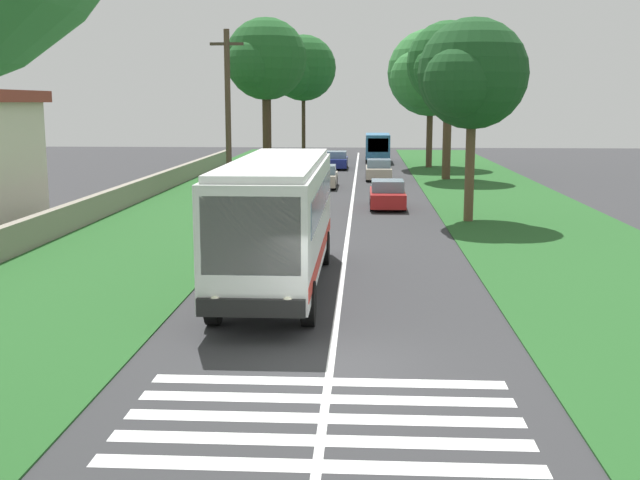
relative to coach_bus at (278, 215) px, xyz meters
The scene contains 18 objects.
ground 7.44m from the coach_bus, 165.36° to the right, with size 160.00×160.00×0.00m, color #333335.
grass_verge_left 10.55m from the coach_bus, 38.28° to the left, with size 120.00×8.00×0.04m, color #235623.
grass_verge_right 13.05m from the coach_bus, 50.96° to the right, with size 120.00×8.00×0.04m, color #235623.
centre_line 8.58m from the coach_bus, 12.52° to the right, with size 110.00×0.16×0.01m, color silver.
coach_bus is the anchor object (origin of this frame).
zebra_crossing 9.98m from the coach_bus, 169.36° to the right, with size 4.05×6.80×0.01m.
trailing_car_0 18.38m from the coach_bus, 11.43° to the right, with size 4.30×1.78×1.43m.
trailing_car_1 27.65m from the coach_bus, ahead, with size 4.30×1.78×1.43m.
trailing_car_2 33.22m from the coach_bus, ahead, with size 4.30×1.78×1.43m.
trailing_car_3 42.11m from the coach_bus, ahead, with size 4.30×1.78×1.43m.
trailing_minibus_0 49.61m from the coach_bus, ahead, with size 6.00×2.14×2.53m.
roadside_tree_left_1 56.01m from the coach_bus, ahead, with size 7.63×6.41×11.73m.
roadside_tree_left_2 26.73m from the coach_bus, ahead, with size 5.65×4.87×10.28m.
roadside_tree_right_0 15.82m from the coach_bus, 27.54° to the right, with size 5.85×4.85×8.95m.
roadside_tree_right_1 44.74m from the coach_bus, ahead, with size 8.69×7.02×11.18m.
roadside_tree_right_2 34.95m from the coach_bus, 13.48° to the right, with size 6.65×5.77×10.80m.
utility_pole 11.77m from the coach_bus, 16.56° to the left, with size 0.24×1.40×8.27m.
roadside_wall 16.44m from the coach_bus, 36.78° to the left, with size 70.00×0.40×1.12m, color gray.
Camera 1 is at (-15.44, -0.66, 5.31)m, focal length 44.49 mm.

